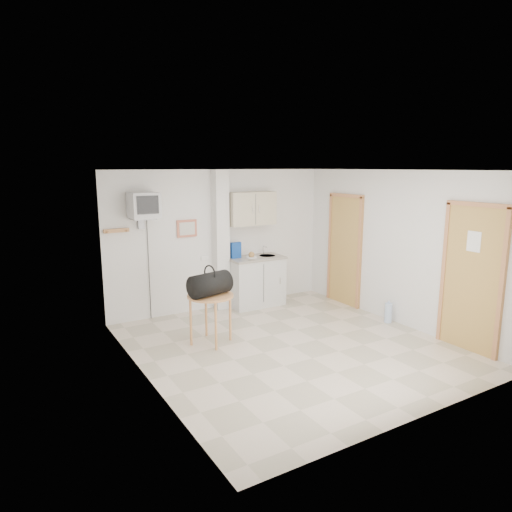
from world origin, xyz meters
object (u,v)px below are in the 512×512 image
water_bottle (388,313)px  crt_television (144,206)px  round_table (210,301)px  duffel_bag (210,284)px

water_bottle → crt_television: bearing=149.7°
crt_television → water_bottle: size_ratio=5.87×
round_table → duffel_bag: (-0.02, -0.03, 0.26)m
crt_television → water_bottle: 4.35m
crt_television → water_bottle: bearing=-30.3°
round_table → duffel_bag: 0.26m
crt_television → water_bottle: crt_television is taller
crt_television → duffel_bag: bearing=-69.5°
duffel_bag → crt_television: bearing=96.4°
water_bottle → duffel_bag: bearing=167.2°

